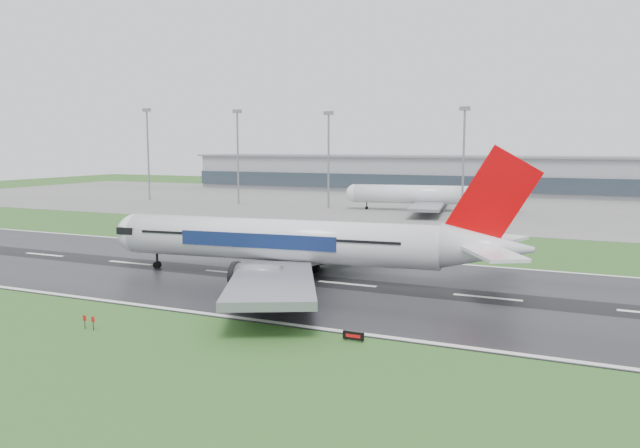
% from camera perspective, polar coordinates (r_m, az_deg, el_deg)
% --- Properties ---
extents(ground, '(520.00, 520.00, 0.00)m').
position_cam_1_polar(ground, '(99.59, -8.30, -4.49)').
color(ground, '#27551F').
rests_on(ground, ground).
extents(runway, '(400.00, 45.00, 0.10)m').
position_cam_1_polar(runway, '(99.58, -8.30, -4.46)').
color(runway, black).
rests_on(runway, ground).
extents(apron, '(400.00, 130.00, 0.08)m').
position_cam_1_polar(apron, '(214.79, 9.75, 1.77)').
color(apron, slate).
rests_on(apron, ground).
extents(terminal, '(240.00, 36.00, 15.00)m').
position_cam_1_polar(terminal, '(272.72, 12.89, 4.41)').
color(terminal, gray).
rests_on(terminal, ground).
extents(main_airliner, '(71.37, 68.62, 19.21)m').
position_cam_1_polar(main_airliner, '(92.63, -1.30, 0.79)').
color(main_airliner, silver).
rests_on(main_airliner, runway).
extents(parked_airliner, '(62.57, 59.42, 16.15)m').
position_cam_1_polar(parked_airliner, '(192.92, 10.05, 3.58)').
color(parked_airliner, silver).
rests_on(parked_airliner, apron).
extents(runway_sign, '(2.31, 0.68, 1.04)m').
position_cam_1_polar(runway_sign, '(65.14, 3.09, -10.28)').
color(runway_sign, black).
rests_on(runway_sign, ground).
extents(floodmast_0, '(0.64, 0.64, 32.25)m').
position_cam_1_polar(floodmast_0, '(235.87, -15.51, 6.01)').
color(floodmast_0, gray).
rests_on(floodmast_0, ground).
extents(floodmast_1, '(0.64, 0.64, 30.92)m').
position_cam_1_polar(floodmast_1, '(213.80, -7.56, 5.93)').
color(floodmast_1, gray).
rests_on(floodmast_1, ground).
extents(floodmast_2, '(0.64, 0.64, 29.64)m').
position_cam_1_polar(floodmast_2, '(198.40, 0.79, 5.71)').
color(floodmast_2, gray).
rests_on(floodmast_2, ground).
extents(floodmast_3, '(0.64, 0.64, 30.06)m').
position_cam_1_polar(floodmast_3, '(185.82, 13.04, 5.49)').
color(floodmast_3, gray).
rests_on(floodmast_3, ground).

